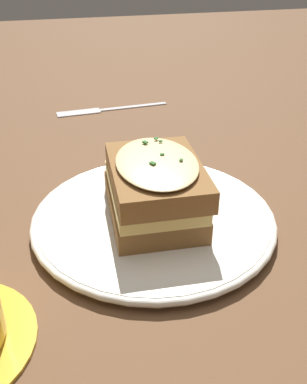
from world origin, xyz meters
The scene contains 4 objects.
ground_plane centered at (0.00, 0.00, 0.00)m, with size 2.40×2.40×0.00m, color brown.
dinner_plate centered at (-0.02, -0.01, 0.01)m, with size 0.26×0.26×0.01m.
sandwich centered at (-0.02, -0.01, 0.05)m, with size 0.13×0.10×0.07m.
fork centered at (0.33, 0.01, 0.00)m, with size 0.03×0.19×0.00m.
Camera 1 is at (-0.40, 0.08, 0.28)m, focal length 42.00 mm.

